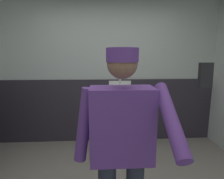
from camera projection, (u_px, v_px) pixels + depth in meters
wall_back at (105, 73)px, 3.41m from camera, size 4.63×0.12×2.57m
wainscot_band_back at (106, 110)px, 3.46m from camera, size 4.03×0.03×1.17m
urinal_solo at (120, 102)px, 3.30m from camera, size 0.40×0.34×1.24m
person at (122, 141)px, 1.38m from camera, size 0.68×0.60×1.65m
cell_phone at (206, 75)px, 0.81m from camera, size 0.06×0.03×0.11m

